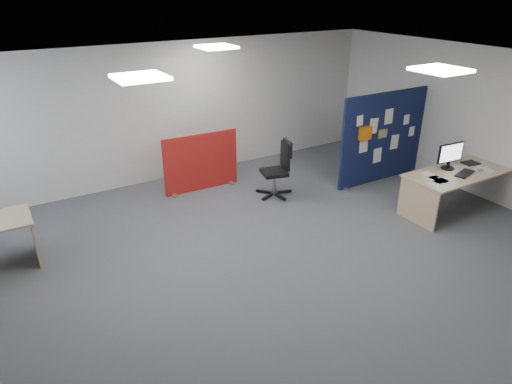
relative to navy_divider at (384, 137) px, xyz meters
name	(u,v)px	position (x,y,z in m)	size (l,w,h in m)	color
floor	(267,252)	(-3.46, -1.18, -0.90)	(9.00, 9.00, 0.00)	#4C4F54
ceiling	(269,70)	(-3.46, -1.18, 1.80)	(9.00, 7.00, 0.02)	white
wall_back	(174,112)	(-3.46, 2.32, 0.45)	(9.00, 0.02, 2.70)	silver
wall_front	(505,313)	(-3.46, -4.68, 0.45)	(9.00, 0.02, 2.70)	silver
wall_right	(474,122)	(1.04, -1.18, 0.45)	(0.02, 7.00, 2.70)	silver
ceiling_lights	(263,62)	(-3.13, -0.51, 1.77)	(4.10, 4.10, 0.04)	white
navy_divider	(384,137)	(0.00, 0.00, 0.00)	(2.19, 0.30, 1.80)	#0E1835
main_desk	(455,180)	(0.12, -1.63, -0.33)	(1.93, 0.86, 0.73)	#CFB384
monitor_main	(450,155)	(0.07, -1.48, 0.09)	(0.53, 0.22, 0.46)	black
keyboard	(465,173)	(0.11, -1.79, -0.16)	(0.45, 0.18, 0.03)	black
mouse	(480,170)	(0.47, -1.84, -0.16)	(0.10, 0.06, 0.03)	#97979C
paper_tray	(471,163)	(0.64, -1.52, -0.16)	(0.28, 0.22, 0.01)	black
red_divider	(201,163)	(-3.32, 1.43, -0.35)	(1.50, 0.30, 1.12)	#A11814
office_chair	(280,165)	(-2.17, 0.45, -0.31)	(0.69, 0.67, 1.04)	black
desk_papers	(447,176)	(-0.22, -1.70, -0.17)	(1.49, 0.79, 0.00)	white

